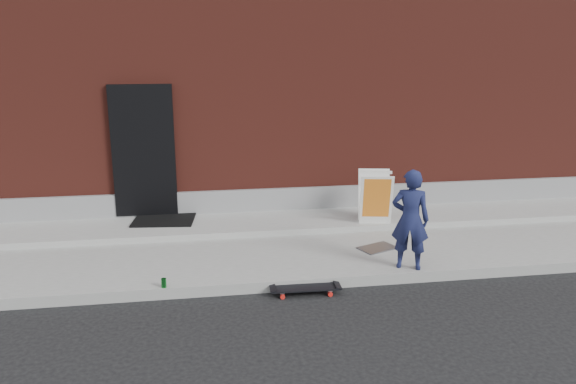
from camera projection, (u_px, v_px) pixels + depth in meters
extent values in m
plane|color=black|center=(330.00, 289.00, 7.47)|extent=(80.00, 80.00, 0.00)
cube|color=gray|center=(309.00, 245.00, 8.89)|extent=(20.00, 3.00, 0.15)
cube|color=gray|center=(299.00, 221.00, 9.72)|extent=(20.00, 1.20, 0.10)
cube|color=#5C2119|center=(266.00, 73.00, 13.53)|extent=(20.00, 8.00, 5.00)
cube|color=gray|center=(294.00, 198.00, 10.20)|extent=(20.00, 0.10, 0.40)
cube|color=black|center=(144.00, 151.00, 9.56)|extent=(1.05, 0.12, 2.25)
imported|color=#181E45|center=(410.00, 220.00, 7.62)|extent=(0.60, 0.51, 1.40)
cylinder|color=red|center=(327.00, 288.00, 7.42)|extent=(0.06, 0.04, 0.06)
cylinder|color=red|center=(330.00, 294.00, 7.24)|extent=(0.06, 0.04, 0.06)
cylinder|color=red|center=(281.00, 290.00, 7.35)|extent=(0.06, 0.04, 0.06)
cylinder|color=red|center=(283.00, 297.00, 7.16)|extent=(0.06, 0.04, 0.06)
cube|color=#ACACB0|center=(329.00, 288.00, 7.32)|extent=(0.06, 0.20, 0.02)
cube|color=#ACACB0|center=(282.00, 290.00, 7.25)|extent=(0.06, 0.20, 0.02)
cube|color=black|center=(305.00, 288.00, 7.28)|extent=(0.90, 0.26, 0.02)
cube|color=white|center=(376.00, 200.00, 9.21)|extent=(0.56, 0.34, 0.86)
cube|color=white|center=(374.00, 194.00, 9.58)|extent=(0.56, 0.34, 0.86)
cube|color=yellow|center=(376.00, 203.00, 9.20)|extent=(0.47, 0.26, 0.68)
cube|color=white|center=(376.00, 172.00, 9.29)|extent=(0.53, 0.14, 0.04)
cylinder|color=#187A28|center=(164.00, 283.00, 7.14)|extent=(0.08, 0.08, 0.12)
cube|color=black|center=(164.00, 219.00, 9.59)|extent=(1.09, 0.92, 0.03)
cube|color=#535358|center=(377.00, 248.00, 8.53)|extent=(0.65, 0.54, 0.02)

